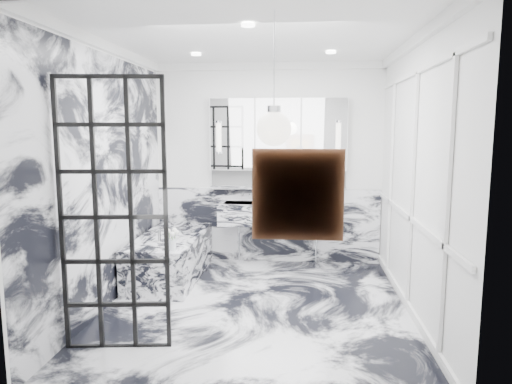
# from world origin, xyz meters

# --- Properties ---
(floor) EXTENTS (3.60, 3.60, 0.00)m
(floor) POSITION_xyz_m (0.00, 0.00, 0.00)
(floor) COLOR white
(floor) RESTS_ON ground
(ceiling) EXTENTS (3.60, 3.60, 0.00)m
(ceiling) POSITION_xyz_m (0.00, 0.00, 2.80)
(ceiling) COLOR white
(ceiling) RESTS_ON wall_back
(wall_back) EXTENTS (3.60, 0.00, 3.60)m
(wall_back) POSITION_xyz_m (0.00, 1.80, 1.40)
(wall_back) COLOR white
(wall_back) RESTS_ON floor
(wall_front) EXTENTS (3.60, 0.00, 3.60)m
(wall_front) POSITION_xyz_m (0.00, -1.80, 1.40)
(wall_front) COLOR white
(wall_front) RESTS_ON floor
(wall_left) EXTENTS (0.00, 3.60, 3.60)m
(wall_left) POSITION_xyz_m (-1.60, 0.00, 1.40)
(wall_left) COLOR white
(wall_left) RESTS_ON floor
(wall_right) EXTENTS (0.00, 3.60, 3.60)m
(wall_right) POSITION_xyz_m (1.60, 0.00, 1.40)
(wall_right) COLOR white
(wall_right) RESTS_ON floor
(marble_clad_back) EXTENTS (3.18, 0.05, 1.05)m
(marble_clad_back) POSITION_xyz_m (0.00, 1.78, 0.53)
(marble_clad_back) COLOR white
(marble_clad_back) RESTS_ON floor
(marble_clad_left) EXTENTS (0.02, 3.56, 2.68)m
(marble_clad_left) POSITION_xyz_m (-1.59, 0.00, 1.34)
(marble_clad_left) COLOR white
(marble_clad_left) RESTS_ON floor
(panel_molding) EXTENTS (0.03, 3.40, 2.30)m
(panel_molding) POSITION_xyz_m (1.58, 0.00, 1.30)
(panel_molding) COLOR white
(panel_molding) RESTS_ON floor
(soap_bottle_a) EXTENTS (0.10, 0.10, 0.20)m
(soap_bottle_a) POSITION_xyz_m (0.76, 1.71, 1.19)
(soap_bottle_a) COLOR #8C5919
(soap_bottle_a) RESTS_ON ledge
(soap_bottle_b) EXTENTS (0.10, 0.10, 0.16)m
(soap_bottle_b) POSITION_xyz_m (0.73, 1.71, 1.17)
(soap_bottle_b) COLOR #4C4C51
(soap_bottle_b) RESTS_ON ledge
(soap_bottle_c) EXTENTS (0.15, 0.15, 0.15)m
(soap_bottle_c) POSITION_xyz_m (1.00, 1.71, 1.17)
(soap_bottle_c) COLOR silver
(soap_bottle_c) RESTS_ON ledge
(face_pot) EXTENTS (0.17, 0.17, 0.17)m
(face_pot) POSITION_xyz_m (0.16, 1.71, 1.17)
(face_pot) COLOR white
(face_pot) RESTS_ON ledge
(amber_bottle) EXTENTS (0.04, 0.04, 0.10)m
(amber_bottle) POSITION_xyz_m (0.50, 1.71, 1.14)
(amber_bottle) COLOR #8C5919
(amber_bottle) RESTS_ON ledge
(flower_vase) EXTENTS (0.08, 0.08, 0.12)m
(flower_vase) POSITION_xyz_m (-0.96, 0.24, 0.61)
(flower_vase) COLOR silver
(flower_vase) RESTS_ON bathtub
(crittall_door) EXTENTS (0.88, 0.15, 2.32)m
(crittall_door) POSITION_xyz_m (-1.10, -1.00, 1.16)
(crittall_door) COLOR black
(crittall_door) RESTS_ON floor
(artwork) EXTENTS (0.48, 0.05, 0.48)m
(artwork) POSITION_xyz_m (0.45, -1.76, 1.48)
(artwork) COLOR gold
(artwork) RESTS_ON wall_front
(pendant_light) EXTENTS (0.26, 0.26, 0.26)m
(pendant_light) POSITION_xyz_m (0.26, -1.21, 1.90)
(pendant_light) COLOR white
(pendant_light) RESTS_ON ceiling
(trough_sink) EXTENTS (1.60, 0.45, 0.30)m
(trough_sink) POSITION_xyz_m (0.15, 1.55, 0.73)
(trough_sink) COLOR silver
(trough_sink) RESTS_ON wall_back
(ledge) EXTENTS (1.90, 0.14, 0.04)m
(ledge) POSITION_xyz_m (0.15, 1.72, 1.07)
(ledge) COLOR silver
(ledge) RESTS_ON wall_back
(subway_tile) EXTENTS (1.90, 0.03, 0.23)m
(subway_tile) POSITION_xyz_m (0.15, 1.78, 1.21)
(subway_tile) COLOR white
(subway_tile) RESTS_ON wall_back
(mirror_cabinet) EXTENTS (1.90, 0.16, 1.00)m
(mirror_cabinet) POSITION_xyz_m (0.15, 1.73, 1.82)
(mirror_cabinet) COLOR white
(mirror_cabinet) RESTS_ON wall_back
(sconce_left) EXTENTS (0.07, 0.07, 0.40)m
(sconce_left) POSITION_xyz_m (-0.67, 1.63, 1.78)
(sconce_left) COLOR white
(sconce_left) RESTS_ON mirror_cabinet
(sconce_right) EXTENTS (0.07, 0.07, 0.40)m
(sconce_right) POSITION_xyz_m (0.97, 1.63, 1.78)
(sconce_right) COLOR white
(sconce_right) RESTS_ON mirror_cabinet
(bathtub) EXTENTS (0.75, 1.65, 0.55)m
(bathtub) POSITION_xyz_m (-1.18, 0.90, 0.28)
(bathtub) COLOR silver
(bathtub) RESTS_ON floor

